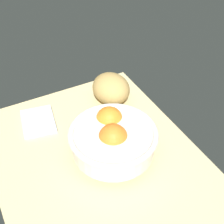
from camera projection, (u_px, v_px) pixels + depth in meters
ground_plane at (97, 163)px, 87.81cm from camera, size 66.49×53.37×3.00cm
fruit_bowl at (113, 138)px, 84.42cm from camera, size 23.50×23.50×10.92cm
bread_loaf at (111, 88)px, 103.40cm from camera, size 13.73×11.78×9.00cm
napkin_folded at (38, 121)px, 97.45cm from camera, size 13.84×11.55×1.02cm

